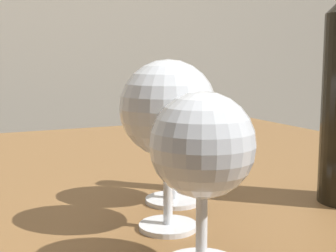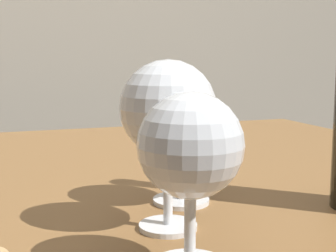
% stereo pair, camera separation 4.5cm
% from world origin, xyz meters
% --- Properties ---
extents(dining_table, '(1.23, 0.90, 0.73)m').
position_xyz_m(dining_table, '(0.00, 0.00, 0.64)').
color(dining_table, brown).
rests_on(dining_table, ground_plane).
extents(wine_glass_white, '(0.08, 0.08, 0.14)m').
position_xyz_m(wine_glass_white, '(0.03, -0.33, 0.82)').
color(wine_glass_white, white).
rests_on(wine_glass_white, dining_table).
extents(wine_glass_cabernet, '(0.09, 0.09, 0.16)m').
position_xyz_m(wine_glass_cabernet, '(0.05, -0.24, 0.84)').
color(wine_glass_cabernet, white).
rests_on(wine_glass_cabernet, dining_table).
extents(wine_glass_chardonnay, '(0.09, 0.09, 0.14)m').
position_xyz_m(wine_glass_chardonnay, '(0.09, -0.16, 0.82)').
color(wine_glass_chardonnay, white).
rests_on(wine_glass_chardonnay, dining_table).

